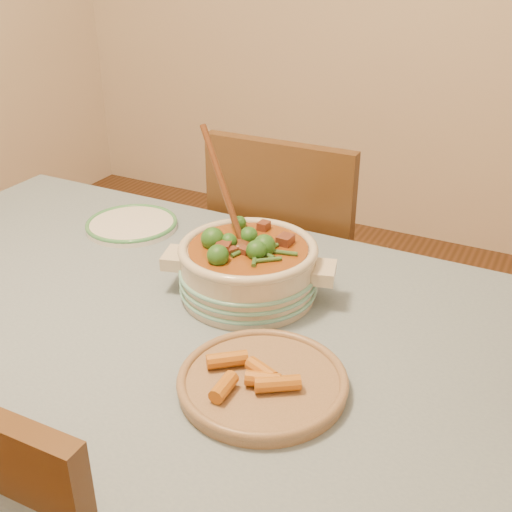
{
  "coord_description": "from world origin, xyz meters",
  "views": [
    {
      "loc": [
        0.75,
        -0.95,
        1.51
      ],
      "look_at": [
        0.18,
        0.16,
        0.86
      ],
      "focal_mm": 45.0,
      "sensor_mm": 36.0,
      "label": 1
    }
  ],
  "objects_px": {
    "white_plate": "(132,224)",
    "stew_casserole": "(248,265)",
    "chair_far": "(292,259)",
    "dining_table": "(153,346)",
    "condiment_bowl": "(268,240)",
    "fried_plate": "(263,380)"
  },
  "relations": [
    {
      "from": "dining_table",
      "to": "stew_casserole",
      "type": "bearing_deg",
      "value": 45.72
    },
    {
      "from": "condiment_bowl",
      "to": "dining_table",
      "type": "bearing_deg",
      "value": -104.04
    },
    {
      "from": "white_plate",
      "to": "fried_plate",
      "type": "xyz_separation_m",
      "value": [
        0.64,
        -0.45,
        0.01
      ]
    },
    {
      "from": "white_plate",
      "to": "stew_casserole",
      "type": "bearing_deg",
      "value": -20.32
    },
    {
      "from": "dining_table",
      "to": "white_plate",
      "type": "height_order",
      "value": "white_plate"
    },
    {
      "from": "dining_table",
      "to": "stew_casserole",
      "type": "relative_size",
      "value": 4.24
    },
    {
      "from": "stew_casserole",
      "to": "fried_plate",
      "type": "bearing_deg",
      "value": -57.61
    },
    {
      "from": "chair_far",
      "to": "white_plate",
      "type": "bearing_deg",
      "value": 49.48
    },
    {
      "from": "white_plate",
      "to": "condiment_bowl",
      "type": "xyz_separation_m",
      "value": [
        0.4,
        0.05,
        0.02
      ]
    },
    {
      "from": "fried_plate",
      "to": "dining_table",
      "type": "bearing_deg",
      "value": 160.3
    },
    {
      "from": "chair_far",
      "to": "dining_table",
      "type": "bearing_deg",
      "value": 87.33
    },
    {
      "from": "dining_table",
      "to": "condiment_bowl",
      "type": "distance_m",
      "value": 0.42
    },
    {
      "from": "white_plate",
      "to": "chair_far",
      "type": "distance_m",
      "value": 0.55
    },
    {
      "from": "white_plate",
      "to": "condiment_bowl",
      "type": "relative_size",
      "value": 3.31
    },
    {
      "from": "condiment_bowl",
      "to": "chair_far",
      "type": "height_order",
      "value": "chair_far"
    },
    {
      "from": "condiment_bowl",
      "to": "fried_plate",
      "type": "relative_size",
      "value": 0.26
    },
    {
      "from": "dining_table",
      "to": "white_plate",
      "type": "relative_size",
      "value": 5.22
    },
    {
      "from": "stew_casserole",
      "to": "chair_far",
      "type": "xyz_separation_m",
      "value": [
        -0.14,
        0.56,
        -0.28
      ]
    },
    {
      "from": "stew_casserole",
      "to": "chair_far",
      "type": "distance_m",
      "value": 0.64
    },
    {
      "from": "dining_table",
      "to": "chair_far",
      "type": "relative_size",
      "value": 1.72
    },
    {
      "from": "condiment_bowl",
      "to": "chair_far",
      "type": "xyz_separation_m",
      "value": [
        -0.07,
        0.33,
        -0.23
      ]
    },
    {
      "from": "condiment_bowl",
      "to": "fried_plate",
      "type": "xyz_separation_m",
      "value": [
        0.24,
        -0.51,
        -0.01
      ]
    }
  ]
}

